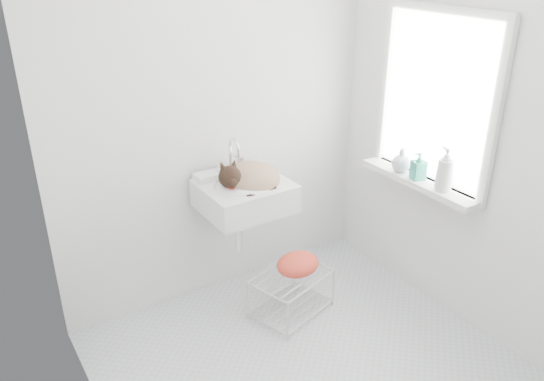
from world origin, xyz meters
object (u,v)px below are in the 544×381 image
wire_rack (291,292)px  bottle_a (442,190)px  cat (248,178)px  bottle_b (417,179)px  sink (244,183)px  bottle_c (400,171)px

wire_rack → bottle_a: bearing=-28.4°
wire_rack → cat: bearing=116.1°
wire_rack → bottle_b: size_ratio=2.70×
wire_rack → bottle_a: bottle_a is taller
wire_rack → bottle_a: size_ratio=2.08×
sink → bottle_c: (0.96, -0.39, 0.00)m
bottle_c → bottle_a: bearing=-90.0°
sink → bottle_a: 1.21m
bottle_b → sink: bearing=150.8°
bottle_a → bottle_c: bearing=90.0°
cat → wire_rack: cat is taller
wire_rack → sink: bearing=116.9°
sink → bottle_c: bearing=-22.0°
sink → bottle_b: bearing=-29.2°
bottle_b → cat: bearing=151.2°
sink → bottle_a: bearing=-37.7°
cat → wire_rack: 0.81m
sink → cat: 0.05m
cat → bottle_b: (0.94, -0.52, -0.04)m
sink → cat: bearing=-51.1°
cat → sink: bearing=139.3°
sink → bottle_a: size_ratio=2.37×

